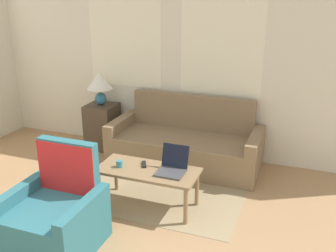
# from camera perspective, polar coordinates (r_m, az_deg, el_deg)

# --- Properties ---
(wall_back) EXTENTS (6.58, 0.06, 2.60)m
(wall_back) POSITION_cam_1_polar(r_m,az_deg,el_deg) (5.48, 1.35, 9.34)
(wall_back) COLOR silver
(wall_back) RESTS_ON ground_plane
(rug) EXTENTS (1.97, 1.82, 0.01)m
(rug) POSITION_cam_1_polar(r_m,az_deg,el_deg) (4.89, -0.25, -8.22)
(rug) COLOR #9E8966
(rug) RESTS_ON ground_plane
(couch) EXTENTS (1.99, 0.83, 0.89)m
(couch) POSITION_cam_1_polar(r_m,az_deg,el_deg) (5.30, 2.63, -2.79)
(couch) COLOR #846B4C
(couch) RESTS_ON ground_plane
(armchair) EXTENTS (0.80, 0.76, 0.95)m
(armchair) POSITION_cam_1_polar(r_m,az_deg,el_deg) (3.86, -15.99, -12.70)
(armchair) COLOR #2D6B75
(armchair) RESTS_ON ground_plane
(side_table) EXTENTS (0.42, 0.42, 0.66)m
(side_table) POSITION_cam_1_polar(r_m,az_deg,el_deg) (5.89, -9.50, -0.02)
(side_table) COLOR #4C3D2D
(side_table) RESTS_ON ground_plane
(table_lamp) EXTENTS (0.37, 0.37, 0.49)m
(table_lamp) POSITION_cam_1_polar(r_m,az_deg,el_deg) (5.70, -9.87, 6.22)
(table_lamp) COLOR teal
(table_lamp) RESTS_ON side_table
(coffee_table) EXTENTS (1.09, 0.49, 0.44)m
(coffee_table) POSITION_cam_1_polar(r_m,az_deg,el_deg) (4.25, -2.95, -6.91)
(coffee_table) COLOR #8E704C
(coffee_table) RESTS_ON ground_plane
(laptop) EXTENTS (0.29, 0.32, 0.26)m
(laptop) POSITION_cam_1_polar(r_m,az_deg,el_deg) (4.15, 0.61, -5.88)
(laptop) COLOR #47474C
(laptop) RESTS_ON coffee_table
(cup_navy) EXTENTS (0.07, 0.07, 0.07)m
(cup_navy) POSITION_cam_1_polar(r_m,az_deg,el_deg) (4.30, -7.06, -5.46)
(cup_navy) COLOR teal
(cup_navy) RESTS_ON coffee_table
(tv_remote) EXTENTS (0.11, 0.15, 0.02)m
(tv_remote) POSITION_cam_1_polar(r_m,az_deg,el_deg) (4.32, -3.50, -5.57)
(tv_remote) COLOR black
(tv_remote) RESTS_ON coffee_table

